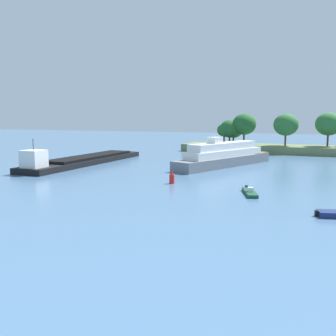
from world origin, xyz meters
TOP-DOWN VIEW (x-y plane):
  - treeline_island at (18.33, 83.56)m, footprint 55.80×10.92m
  - white_riverboat at (10.92, 51.89)m, footprint 12.65×25.14m
  - small_motorboat at (20.30, 27.84)m, footprint 2.84×5.36m
  - cargo_barge at (-14.91, 44.38)m, footprint 6.36×33.91m
  - channel_buoy_red at (9.09, 30.91)m, footprint 0.70×0.70m

SIDE VIEW (x-z plane):
  - small_motorboat at x=20.30m, z-range -0.22..0.66m
  - channel_buoy_red at x=9.09m, z-range -0.14..1.76m
  - cargo_barge at x=-14.91m, z-range -1.96..3.64m
  - white_riverboat at x=10.92m, z-range -1.55..5.34m
  - treeline_island at x=18.33m, z-range -1.38..8.77m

